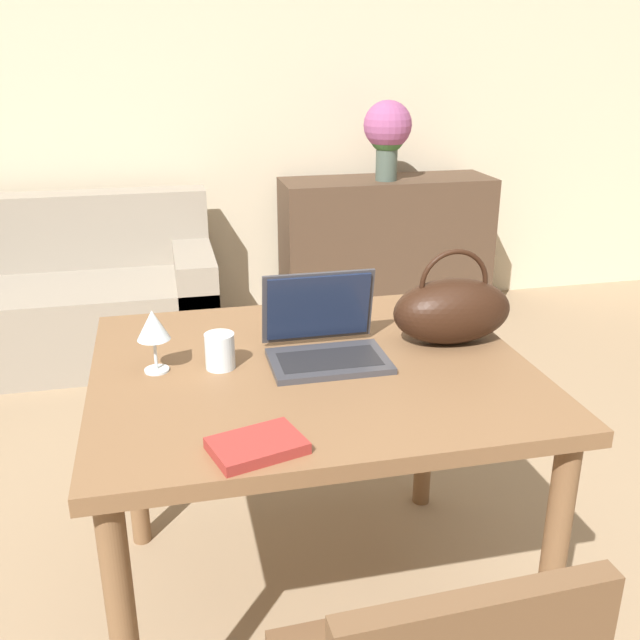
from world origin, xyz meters
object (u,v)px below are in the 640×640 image
(drinking_glass, at_px, (220,351))
(couch, at_px, (57,304))
(wine_glass, at_px, (153,327))
(handbag, at_px, (452,310))
(laptop, at_px, (324,335))
(flower_vase, at_px, (387,131))

(drinking_glass, bearing_deg, couch, 108.32)
(wine_glass, relative_size, handbag, 0.49)
(laptop, distance_m, handbag, 0.36)
(laptop, height_order, wine_glass, laptop)
(wine_glass, bearing_deg, laptop, 0.35)
(wine_glass, bearing_deg, drinking_glass, -5.37)
(couch, relative_size, flower_vase, 3.75)
(wine_glass, distance_m, flower_vase, 2.54)
(laptop, xyz_separation_m, flower_vase, (0.87, 2.17, 0.27))
(drinking_glass, height_order, handbag, handbag)
(couch, height_order, laptop, laptop)
(laptop, relative_size, handbag, 0.91)
(drinking_glass, xyz_separation_m, handbag, (0.64, 0.03, 0.05))
(laptop, relative_size, drinking_glass, 3.29)
(wine_glass, xyz_separation_m, flower_vase, (1.30, 2.17, 0.21))
(couch, xyz_separation_m, wine_glass, (0.53, -2.05, 0.61))
(couch, height_order, drinking_glass, drinking_glass)
(laptop, distance_m, drinking_glass, 0.27)
(wine_glass, height_order, handbag, handbag)
(drinking_glass, distance_m, handbag, 0.64)
(handbag, bearing_deg, flower_vase, 76.83)
(laptop, height_order, drinking_glass, laptop)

